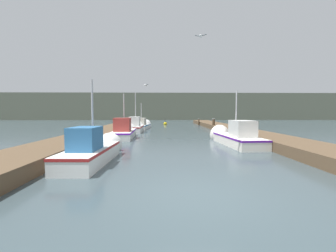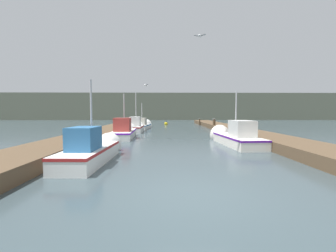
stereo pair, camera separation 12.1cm
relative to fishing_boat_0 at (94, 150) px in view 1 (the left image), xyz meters
name	(u,v)px [view 1 (the left image)]	position (x,y,z in m)	size (l,w,h in m)	color
ground_plane	(196,195)	(3.74, -3.98, -0.47)	(200.00, 200.00, 0.00)	#38474C
dock_left	(107,131)	(-2.40, 12.02, -0.20)	(2.61, 40.00, 0.53)	brown
dock_right	(235,130)	(9.87, 12.02, -0.20)	(2.61, 40.00, 0.53)	brown
distant_shore_ridge	(166,107)	(3.74, 54.11, 2.91)	(120.00, 16.00, 6.76)	#565B4C
fishing_boat_0	(94,150)	(0.00, 0.00, 0.00)	(1.52, 5.11, 3.73)	silver
fishing_boat_1	(234,137)	(7.51, 4.90, -0.01)	(2.02, 6.03, 3.86)	silver
fishing_boat_2	(125,131)	(-0.24, 9.05, -0.01)	(1.74, 5.98, 3.97)	silver
fishing_boat_3	(136,127)	(0.09, 13.83, 0.02)	(1.42, 4.55, 4.37)	silver
fishing_boat_4	(142,125)	(0.29, 18.65, -0.08)	(2.17, 5.48, 3.68)	silver
mooring_piling_0	(214,124)	(8.72, 16.03, 0.17)	(0.35, 0.35, 1.27)	#473523
mooring_piling_1	(199,122)	(8.42, 24.78, 0.04)	(0.23, 0.23, 1.01)	#473523
channel_buoy	(165,124)	(3.29, 26.35, -0.31)	(0.55, 0.55, 1.05)	gold
seagull_lead	(201,36)	(4.68, 1.23, 5.16)	(0.56, 0.31, 0.12)	white
seagull_1	(146,85)	(1.67, 7.06, 3.55)	(0.43, 0.50, 0.12)	white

